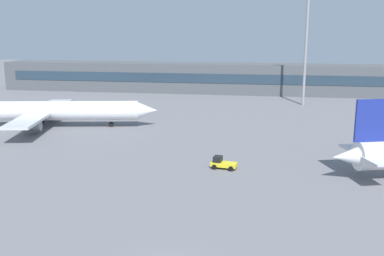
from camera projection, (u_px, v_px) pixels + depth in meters
The scene contains 5 objects.
ground_plane at pixel (218, 146), 74.52m from camera, with size 400.00×400.00×0.00m, color slate.
terminal_building at pixel (242, 78), 136.66m from camera, with size 151.81×12.13×9.00m.
airplane_mid at pixel (48, 111), 88.55m from camera, with size 43.55×30.73×10.83m.
baggage_tug_yellow at pixel (222, 163), 62.45m from camera, with size 3.79×2.28×1.75m.
floodlight_tower_west at pixel (306, 39), 111.96m from camera, with size 3.20×0.80×29.43m.
Camera 1 is at (7.71, -31.80, 19.15)m, focal length 41.54 mm.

